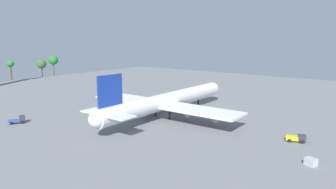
{
  "coord_description": "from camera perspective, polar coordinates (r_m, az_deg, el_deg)",
  "views": [
    {
      "loc": [
        -88.02,
        -66.92,
        28.79
      ],
      "look_at": [
        0.0,
        0.0,
        8.23
      ],
      "focal_mm": 32.43,
      "sensor_mm": 36.0,
      "label": 1
    }
  ],
  "objects": [
    {
      "name": "baggage_tug",
      "position": [
        93.51,
        23.03,
        -7.54
      ],
      "size": [
        3.68,
        5.63,
        2.16
      ],
      "color": "#333338",
      "rests_on": "ground_plane"
    },
    {
      "name": "ground_plane",
      "position": [
        114.26,
        0.0,
        -4.06
      ],
      "size": [
        290.46,
        290.46,
        0.0
      ],
      "primitive_type": "plane",
      "color": "slate"
    },
    {
      "name": "maintenance_van",
      "position": [
        116.33,
        -26.32,
        -4.29
      ],
      "size": [
        5.55,
        4.29,
        2.62
      ],
      "color": "#333338",
      "rests_on": "ground_plane"
    },
    {
      "name": "cargo_airplane",
      "position": [
        112.47,
        -0.18,
        -1.23
      ],
      "size": [
        72.61,
        60.62,
        18.29
      ],
      "color": "silver",
      "rests_on": "ground_plane"
    },
    {
      "name": "cargo_container_fore",
      "position": [
        78.45,
        25.27,
        -11.36
      ],
      "size": [
        2.71,
        2.98,
        1.76
      ],
      "color": "#B7BCC6",
      "rests_on": "ground_plane"
    },
    {
      "name": "safety_cone_nose",
      "position": [
        142.7,
        6.77,
        -1.02
      ],
      "size": [
        0.55,
        0.55,
        0.79
      ],
      "primitive_type": "cone",
      "color": "orange",
      "rests_on": "ground_plane"
    }
  ]
}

